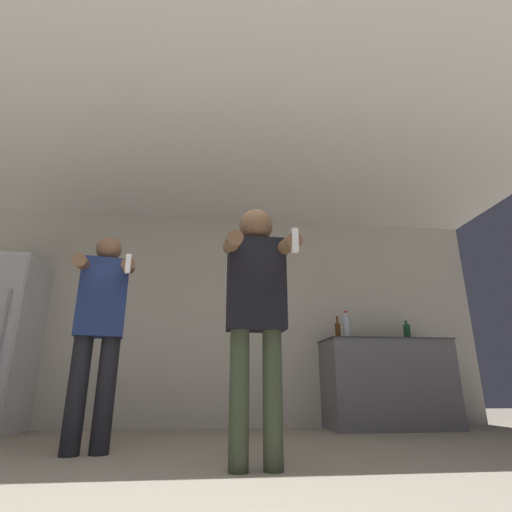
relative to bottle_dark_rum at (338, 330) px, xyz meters
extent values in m
cube|color=beige|center=(-1.56, 0.44, 0.21)|extent=(7.00, 0.06, 2.55)
cube|color=silver|center=(-1.56, -1.26, 1.51)|extent=(7.00, 3.86, 0.05)
cylinder|color=#99999E|center=(-3.44, -0.30, -0.09)|extent=(0.02, 0.02, 0.80)
cube|color=slate|center=(0.57, 0.09, -0.59)|extent=(1.39, 0.63, 0.96)
cube|color=#38383A|center=(0.57, 0.09, -0.10)|extent=(1.42, 0.66, 0.01)
cylinder|color=#563314|center=(0.00, 0.00, -0.01)|extent=(0.06, 0.06, 0.17)
cylinder|color=#563314|center=(0.00, 0.00, 0.12)|extent=(0.02, 0.02, 0.09)
sphere|color=silver|center=(0.00, 0.00, 0.16)|extent=(0.03, 0.03, 0.03)
cylinder|color=#194723|center=(0.83, 0.00, -0.01)|extent=(0.07, 0.07, 0.17)
cylinder|color=#194723|center=(0.83, 0.00, 0.10)|extent=(0.03, 0.03, 0.05)
sphere|color=silver|center=(0.83, 0.00, 0.13)|extent=(0.03, 0.03, 0.03)
cylinder|color=silver|center=(0.11, 0.00, 0.03)|extent=(0.08, 0.08, 0.25)
cylinder|color=silver|center=(0.11, 0.00, 0.18)|extent=(0.03, 0.03, 0.06)
sphere|color=maroon|center=(0.11, 0.00, 0.21)|extent=(0.04, 0.04, 0.04)
cylinder|color=#38422D|center=(-1.27, -2.00, -0.68)|extent=(0.12, 0.12, 0.78)
cylinder|color=#38422D|center=(-1.07, -1.99, -0.68)|extent=(0.12, 0.12, 0.78)
cube|color=black|center=(-1.17, -2.00, 0.00)|extent=(0.37, 0.21, 0.58)
sphere|color=brown|center=(-1.17, -2.00, 0.41)|extent=(0.22, 0.22, 0.22)
cylinder|color=brown|center=(-1.34, -2.18, 0.21)|extent=(0.11, 0.38, 0.15)
cylinder|color=brown|center=(-0.99, -2.17, 0.21)|extent=(0.11, 0.38, 0.15)
cube|color=white|center=(-0.99, -2.35, 0.18)|extent=(0.04, 0.04, 0.14)
cylinder|color=black|center=(-2.38, -1.32, -0.66)|extent=(0.14, 0.14, 0.80)
cylinder|color=black|center=(-2.19, -1.29, -0.66)|extent=(0.14, 0.14, 0.80)
cube|color=navy|center=(-2.28, -1.31, 0.04)|extent=(0.38, 0.26, 0.60)
sphere|color=brown|center=(-2.28, -1.31, 0.44)|extent=(0.20, 0.20, 0.20)
cylinder|color=brown|center=(-2.41, -1.50, 0.26)|extent=(0.16, 0.36, 0.16)
cylinder|color=brown|center=(-2.09, -1.44, 0.26)|extent=(0.16, 0.36, 0.16)
cube|color=white|center=(-2.06, -1.60, 0.23)|extent=(0.04, 0.04, 0.14)
camera|label=1|loc=(-1.46, -4.45, -0.61)|focal=28.00mm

